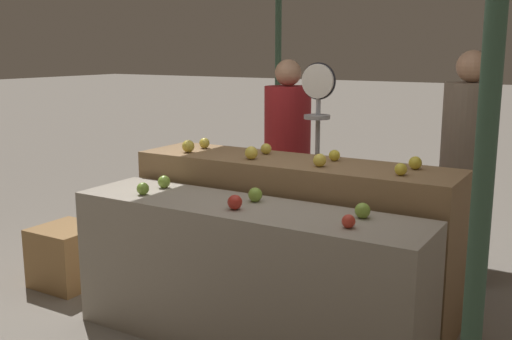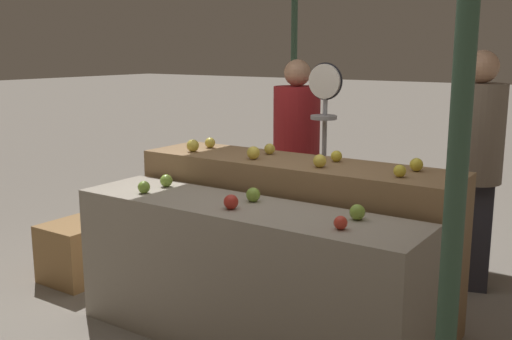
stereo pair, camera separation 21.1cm
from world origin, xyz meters
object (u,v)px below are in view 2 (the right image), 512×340
produce_scale (324,123)px  person_vendor_at_scale (296,146)px  wooden_crate_side (76,252)px  person_customer_left (476,155)px

produce_scale → person_vendor_at_scale: size_ratio=0.99×
produce_scale → wooden_crate_side: (-1.52, -1.16, -0.99)m
person_customer_left → wooden_crate_side: (-2.55, -1.55, -0.79)m
person_customer_left → wooden_crate_side: size_ratio=3.90×
produce_scale → person_customer_left: size_ratio=0.95×
person_vendor_at_scale → wooden_crate_side: (-1.10, -1.46, -0.74)m
person_vendor_at_scale → person_customer_left: bearing=173.0°
person_vendor_at_scale → wooden_crate_side: person_vendor_at_scale is taller
person_vendor_at_scale → wooden_crate_side: bearing=42.6°
produce_scale → wooden_crate_side: size_ratio=3.69×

